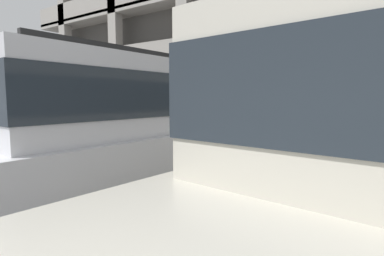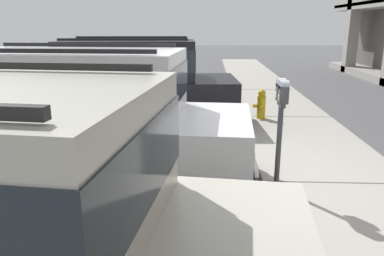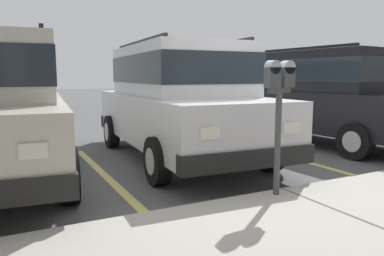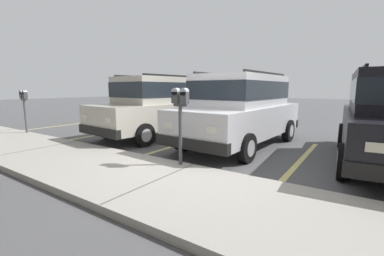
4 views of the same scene
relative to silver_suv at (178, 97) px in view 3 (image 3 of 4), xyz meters
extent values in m
cube|color=#565659|center=(-0.14, 2.41, -1.14)|extent=(80.00, 80.00, 0.10)
cube|color=#ADA89E|center=(-0.14, 3.71, -1.03)|extent=(40.00, 2.20, 0.12)
cube|color=#606060|center=(-0.14, 3.71, -0.97)|extent=(0.03, 2.16, 0.00)
cube|color=#DBD16B|center=(-1.78, 1.01, -1.08)|extent=(0.12, 4.80, 0.01)
cube|color=#DBD16B|center=(1.50, 1.01, -1.08)|extent=(0.12, 4.80, 0.01)
cube|color=silver|center=(0.00, 0.02, -0.36)|extent=(2.10, 4.80, 0.80)
cube|color=silver|center=(0.00, -0.03, 0.46)|extent=(1.78, 3.00, 0.84)
cube|color=#232B33|center=(0.00, -0.03, 0.48)|extent=(1.81, 3.03, 0.46)
cube|color=black|center=(0.13, 2.33, -0.64)|extent=(1.88, 0.27, 0.24)
cube|color=black|center=(-0.13, -2.28, -0.64)|extent=(1.88, 0.27, 0.24)
cube|color=silver|center=(0.70, 2.35, -0.28)|extent=(0.24, 0.04, 0.14)
cube|color=silver|center=(-0.43, 2.41, -0.28)|extent=(0.24, 0.04, 0.14)
cylinder|color=black|center=(0.98, 1.43, -0.76)|extent=(0.24, 0.67, 0.66)
cylinder|color=#B2B2B7|center=(0.98, 1.43, -0.76)|extent=(0.24, 0.37, 0.36)
cylinder|color=black|center=(-0.82, 1.53, -0.76)|extent=(0.24, 0.67, 0.66)
cylinder|color=#B2B2B7|center=(-0.82, 1.53, -0.76)|extent=(0.24, 0.37, 0.36)
cylinder|color=black|center=(0.82, -1.48, -0.76)|extent=(0.24, 0.67, 0.66)
cylinder|color=#B2B2B7|center=(0.82, -1.48, -0.76)|extent=(0.24, 0.37, 0.36)
cylinder|color=black|center=(-0.98, -1.38, -0.76)|extent=(0.24, 0.67, 0.66)
cylinder|color=#B2B2B7|center=(-0.98, -1.38, -0.76)|extent=(0.24, 0.37, 0.36)
cube|color=black|center=(0.69, -0.07, 0.92)|extent=(0.20, 2.62, 0.05)
cube|color=black|center=(-0.69, 0.01, 0.92)|extent=(0.20, 2.62, 0.05)
cube|color=black|center=(-3.44, 0.06, -0.36)|extent=(2.18, 4.82, 0.80)
cube|color=black|center=(-3.44, 0.01, 0.46)|extent=(1.83, 3.03, 0.84)
cube|color=#232B33|center=(-3.44, 0.01, 0.48)|extent=(1.86, 3.05, 0.46)
cube|color=black|center=(-3.27, -2.24, -0.64)|extent=(1.88, 0.30, 0.24)
cylinder|color=black|center=(-2.65, 1.58, -0.76)|extent=(0.25, 0.67, 0.66)
cylinder|color=#B2B2B7|center=(-2.65, 1.58, -0.76)|extent=(0.25, 0.38, 0.36)
cylinder|color=black|center=(-2.44, -1.32, -0.76)|extent=(0.25, 0.67, 0.66)
cylinder|color=#B2B2B7|center=(-2.44, -1.32, -0.76)|extent=(0.25, 0.38, 0.36)
cylinder|color=black|center=(-4.24, -1.46, -0.76)|extent=(0.25, 0.67, 0.66)
cylinder|color=#B2B2B7|center=(-4.24, -1.46, -0.76)|extent=(0.25, 0.38, 0.36)
cube|color=black|center=(-2.75, 0.06, 0.92)|extent=(0.24, 2.62, 0.05)
cube|color=black|center=(-4.13, -0.04, 0.92)|extent=(0.24, 2.62, 0.05)
cube|color=black|center=(2.68, -2.19, -0.64)|extent=(1.88, 0.35, 0.24)
cube|color=silver|center=(2.57, 2.51, -0.28)|extent=(0.24, 0.05, 0.14)
cylinder|color=black|center=(2.15, 1.65, -0.76)|extent=(0.26, 0.68, 0.66)
cylinder|color=#B2B2B7|center=(2.15, 1.65, -0.76)|extent=(0.26, 0.38, 0.36)
cylinder|color=black|center=(1.86, -1.25, -0.76)|extent=(0.26, 0.68, 0.66)
cylinder|color=#B2B2B7|center=(1.86, -1.25, -0.76)|extent=(0.26, 0.38, 0.36)
cube|color=black|center=(2.22, 0.13, 0.92)|extent=(0.31, 2.61, 0.05)
cylinder|color=#47474C|center=(0.07, 2.76, -0.39)|extent=(0.07, 0.07, 1.15)
cube|color=#47474C|center=(0.07, 2.76, 0.21)|extent=(0.28, 0.06, 0.06)
cube|color=#424447|center=(-0.03, 2.76, 0.35)|extent=(0.15, 0.11, 0.22)
cylinder|color=#9EA8B2|center=(-0.03, 2.76, 0.46)|extent=(0.15, 0.11, 0.15)
cube|color=#B7B293|center=(-0.03, 2.70, 0.31)|extent=(0.08, 0.01, 0.08)
cube|color=#424447|center=(0.17, 2.76, 0.35)|extent=(0.15, 0.11, 0.22)
cylinder|color=#9EA8B2|center=(0.17, 2.76, 0.46)|extent=(0.15, 0.11, 0.15)
cube|color=#B7B293|center=(0.17, 2.70, 0.31)|extent=(0.08, 0.01, 0.08)
camera|label=1|loc=(2.87, -2.48, 0.45)|focal=28.00mm
camera|label=2|loc=(4.89, 1.83, 1.20)|focal=35.00mm
camera|label=3|loc=(2.80, 5.99, 0.37)|focal=35.00mm
camera|label=4|loc=(-2.89, 6.72, 0.53)|focal=24.00mm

